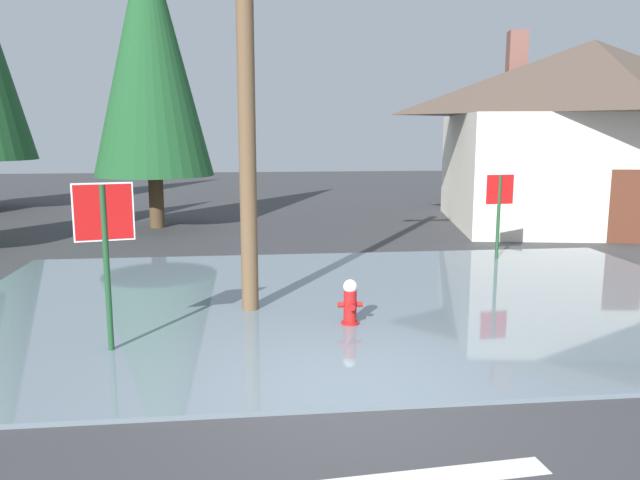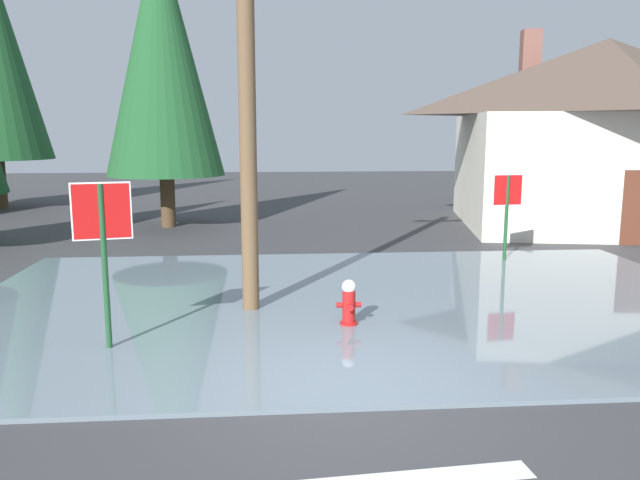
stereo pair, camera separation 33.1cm
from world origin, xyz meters
TOP-DOWN VIEW (x-y plane):
  - ground_plane at (0.00, 0.00)m, footprint 80.00×80.00m
  - flood_puddle at (0.69, 3.81)m, footprint 13.64×8.66m
  - stop_sign_near at (-3.05, 1.66)m, footprint 0.76×0.19m
  - fire_hydrant at (0.39, 2.44)m, footprint 0.39×0.33m
  - utility_pole at (-1.14, 3.45)m, footprint 1.60×0.28m
  - stop_sign_far at (4.62, 7.07)m, footprint 0.71×0.10m
  - house at (9.62, 12.34)m, footprint 10.06×8.88m
  - pine_tree_tall_left at (-4.02, 13.30)m, footprint 3.64×3.64m

SIDE VIEW (x-z plane):
  - ground_plane at x=0.00m, z-range -0.10..0.00m
  - flood_puddle at x=0.69m, z-range 0.00..0.06m
  - fire_hydrant at x=0.39m, z-range -0.01..0.76m
  - stop_sign_far at x=4.62m, z-range 0.43..2.47m
  - stop_sign_near at x=-3.05m, z-range 0.51..2.86m
  - house at x=9.62m, z-range -0.12..6.15m
  - utility_pole at x=-1.14m, z-range 0.17..8.24m
  - pine_tree_tall_left at x=-4.02m, z-range 0.80..9.90m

